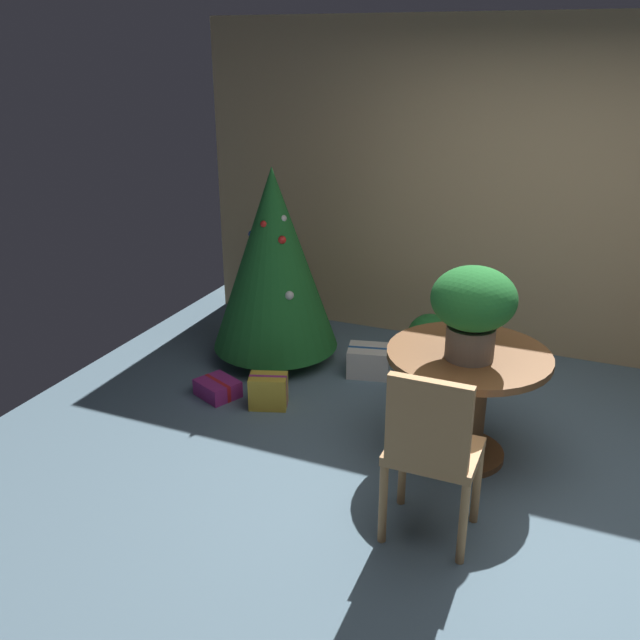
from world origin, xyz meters
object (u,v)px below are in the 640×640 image
object	(u,v)px
flower_vase	(473,305)
gift_box_purple	(218,388)
wooden_chair_near	(431,448)
round_dining_table	(466,390)
holiday_tree	(274,260)
gift_box_cream	(369,361)
potted_plant	(430,341)
gift_box_gold	(268,391)

from	to	relation	value
flower_vase	gift_box_purple	size ratio (longest dim) A/B	1.51
wooden_chair_near	flower_vase	bearing A→B (deg)	89.08
round_dining_table	holiday_tree	distance (m)	1.92
holiday_tree	gift_box_purple	world-z (taller)	holiday_tree
holiday_tree	gift_box_cream	size ratio (longest dim) A/B	4.20
flower_vase	potted_plant	xyz separation A→B (m)	(-0.50, 1.16, -0.77)
potted_plant	gift_box_purple	bearing A→B (deg)	-142.66
round_dining_table	gift_box_gold	world-z (taller)	round_dining_table
holiday_tree	round_dining_table	bearing A→B (deg)	-26.28
round_dining_table	gift_box_gold	bearing A→B (deg)	175.98
round_dining_table	gift_box_cream	bearing A→B (deg)	136.42
flower_vase	holiday_tree	distance (m)	1.94
gift_box_gold	gift_box_cream	bearing A→B (deg)	57.82
round_dining_table	flower_vase	xyz separation A→B (m)	(0.01, -0.08, 0.57)
gift_box_gold	gift_box_purple	size ratio (longest dim) A/B	0.85
flower_vase	gift_box_gold	distance (m)	1.67
wooden_chair_near	potted_plant	bearing A→B (deg)	104.17
holiday_tree	gift_box_purple	xyz separation A→B (m)	(-0.11, -0.74, -0.78)
gift_box_gold	round_dining_table	bearing A→B (deg)	-4.02
potted_plant	gift_box_gold	bearing A→B (deg)	-132.14
gift_box_cream	potted_plant	bearing A→B (deg)	28.59
gift_box_gold	wooden_chair_near	bearing A→B (deg)	-34.40
potted_plant	round_dining_table	bearing A→B (deg)	-65.76
wooden_chair_near	holiday_tree	size ratio (longest dim) A/B	0.62
round_dining_table	gift_box_cream	size ratio (longest dim) A/B	2.61
holiday_tree	gift_box_purple	bearing A→B (deg)	-98.12
round_dining_table	gift_box_gold	xyz separation A→B (m)	(-1.38, 0.10, -0.34)
gift_box_gold	potted_plant	bearing A→B (deg)	47.86
round_dining_table	wooden_chair_near	bearing A→B (deg)	-90.00
holiday_tree	gift_box_gold	distance (m)	1.07
flower_vase	gift_box_gold	size ratio (longest dim) A/B	1.77
gift_box_cream	round_dining_table	bearing A→B (deg)	-43.58
wooden_chair_near	gift_box_gold	xyz separation A→B (m)	(-1.38, 0.95, -0.43)
gift_box_purple	potted_plant	distance (m)	1.65
gift_box_cream	flower_vase	bearing A→B (deg)	-45.69
flower_vase	potted_plant	size ratio (longest dim) A/B	1.15
holiday_tree	potted_plant	world-z (taller)	holiday_tree
gift_box_purple	gift_box_gold	bearing A→B (deg)	0.92
gift_box_purple	holiday_tree	bearing A→B (deg)	81.88
wooden_chair_near	potted_plant	world-z (taller)	wooden_chair_near
wooden_chair_near	gift_box_cream	xyz separation A→B (m)	(-0.90, 1.71, -0.44)
gift_box_gold	gift_box_purple	world-z (taller)	gift_box_gold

